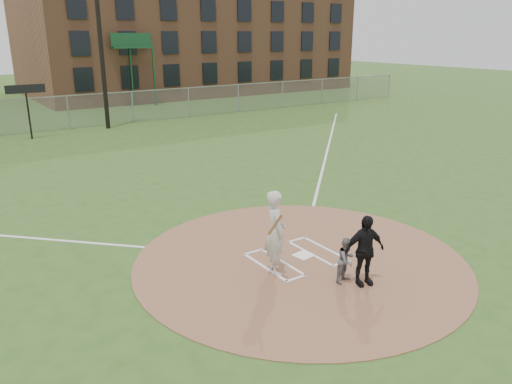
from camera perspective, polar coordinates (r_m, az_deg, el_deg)
ground at (r=12.87m, az=5.04°, el=-7.77°), size 140.00×140.00×0.00m
dirt_circle at (r=12.87m, az=5.05°, el=-7.73°), size 8.40×8.40×0.02m
home_plate at (r=13.06m, az=5.42°, el=-7.24°), size 0.50×0.50×0.03m
foul_line_first at (r=24.95m, az=8.15°, el=4.74°), size 17.04×17.04×0.01m
catcher at (r=11.73m, az=10.30°, el=-7.66°), size 0.60×0.51×1.07m
umpire at (r=11.57m, az=12.29°, el=-6.53°), size 1.05×0.65×1.66m
batters_boxes at (r=12.97m, az=4.63°, el=-7.44°), size 2.08×1.88×0.01m
batter_at_plate at (r=11.78m, az=2.24°, el=-4.63°), size 0.72×1.14×2.06m
outfield_fence at (r=32.15m, az=-20.66°, el=8.52°), size 56.08×0.08×2.03m
brick_warehouse at (r=52.48m, az=-8.05°, el=19.69°), size 30.00×17.17×15.00m
light_pole at (r=31.42m, az=-17.62°, el=18.90°), size 1.20×0.30×12.22m
scoreboard_sign at (r=29.73m, az=-24.79°, el=10.05°), size 2.00×0.10×2.93m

